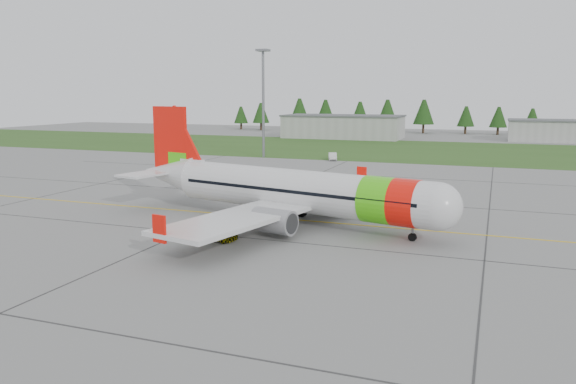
% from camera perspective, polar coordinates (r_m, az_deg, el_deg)
% --- Properties ---
extents(ground, '(320.00, 320.00, 0.00)m').
position_cam_1_polar(ground, '(44.91, 6.43, -5.68)').
color(ground, gray).
rests_on(ground, ground).
extents(aircraft, '(34.99, 32.85, 10.74)m').
position_cam_1_polar(aircraft, '(52.59, 0.36, 0.14)').
color(aircraft, silver).
rests_on(aircraft, ground).
extents(follow_me_car, '(1.51, 1.73, 4.01)m').
position_cam_1_polar(follow_me_car, '(46.91, -7.51, -2.50)').
color(follow_me_car, '#CAC30B').
rests_on(follow_me_car, ground).
extents(service_van, '(1.81, 1.75, 4.16)m').
position_cam_1_polar(service_van, '(104.20, 4.57, 4.39)').
color(service_van, silver).
rests_on(service_van, ground).
extents(grass_strip, '(320.00, 50.00, 0.03)m').
position_cam_1_polar(grass_strip, '(125.03, 15.65, 4.02)').
color(grass_strip, '#30561E').
rests_on(grass_strip, ground).
extents(taxi_guideline, '(120.00, 0.25, 0.02)m').
position_cam_1_polar(taxi_guideline, '(52.46, 8.56, -3.44)').
color(taxi_guideline, gold).
rests_on(taxi_guideline, ground).
extents(hangar_west, '(32.00, 14.00, 6.00)m').
position_cam_1_polar(hangar_west, '(157.54, 5.61, 6.56)').
color(hangar_west, '#A8A8A3').
rests_on(hangar_west, ground).
extents(hangar_east, '(24.00, 12.00, 5.20)m').
position_cam_1_polar(hangar_east, '(160.97, 25.76, 5.56)').
color(hangar_east, '#A8A8A3').
rests_on(hangar_east, ground).
extents(floodlight_mast, '(0.50, 0.50, 20.00)m').
position_cam_1_polar(floodlight_mast, '(108.63, -2.52, 8.82)').
color(floodlight_mast, slate).
rests_on(floodlight_mast, ground).
extents(treeline, '(160.00, 8.00, 10.00)m').
position_cam_1_polar(treeline, '(180.45, 17.29, 7.22)').
color(treeline, '#1C3F14').
rests_on(treeline, ground).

